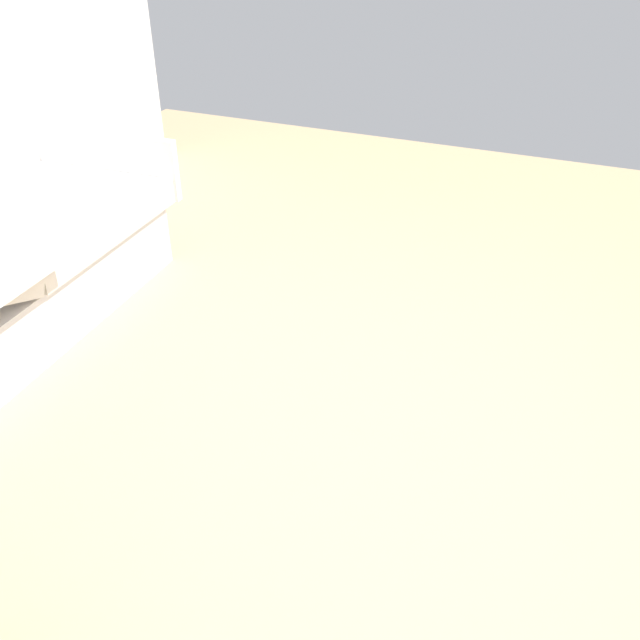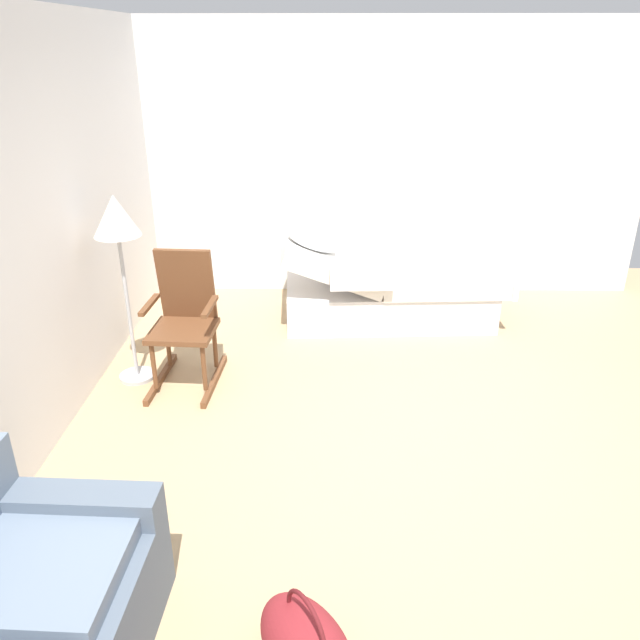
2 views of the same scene
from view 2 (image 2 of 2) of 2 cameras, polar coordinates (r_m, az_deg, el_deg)
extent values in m
plane|color=tan|center=(4.23, 9.57, -11.92)|extent=(7.34, 7.34, 0.00)
cube|color=white|center=(4.02, -27.10, 5.29)|extent=(6.07, 0.10, 2.70)
cube|color=white|center=(6.49, 6.67, 14.13)|extent=(0.10, 5.12, 2.70)
cube|color=silver|center=(6.04, 6.20, 1.74)|extent=(0.98, 1.98, 0.35)
cube|color=white|center=(6.04, 10.75, 3.93)|extent=(0.97, 1.20, 0.14)
cube|color=white|center=(5.84, 1.04, 5.39)|extent=(0.96, 0.98, 0.46)
ellipsoid|color=white|center=(5.77, -0.72, 7.30)|extent=(0.37, 0.52, 0.30)
cube|color=silver|center=(5.37, 3.93, 4.11)|extent=(0.07, 0.56, 0.28)
cube|color=silver|center=(6.32, 2.99, 7.27)|extent=(0.07, 0.56, 0.28)
cube|color=silver|center=(6.16, 16.28, 4.88)|extent=(0.95, 0.10, 0.36)
cylinder|color=black|center=(5.70, -1.32, -0.92)|extent=(0.10, 0.10, 0.10)
cylinder|color=black|center=(6.36, -1.44, 1.85)|extent=(0.10, 0.10, 0.10)
cylinder|color=black|center=(5.94, 14.27, -0.64)|extent=(0.10, 0.10, 0.10)
cylinder|color=black|center=(6.58, 12.62, 2.01)|extent=(0.10, 0.10, 0.10)
cube|color=slate|center=(2.99, -23.91, -20.03)|extent=(0.70, 0.67, 0.10)
cube|color=slate|center=(3.35, -21.41, -18.37)|extent=(0.21, 0.86, 0.60)
cube|color=brown|center=(5.11, -14.37, -5.22)|extent=(0.76, 0.08, 0.05)
cube|color=brown|center=(5.00, -9.64, -5.49)|extent=(0.76, 0.08, 0.05)
cylinder|color=brown|center=(4.74, -10.60, -4.21)|extent=(0.04, 0.04, 0.40)
cylinder|color=brown|center=(4.85, -15.02, -3.98)|extent=(0.04, 0.04, 0.40)
cylinder|color=brown|center=(5.05, -9.61, -2.23)|extent=(0.04, 0.04, 0.40)
cylinder|color=brown|center=(5.16, -13.77, -2.06)|extent=(0.04, 0.04, 0.40)
cube|color=brown|center=(4.86, -12.46, -0.99)|extent=(0.49, 0.51, 0.04)
cube|color=brown|center=(4.92, -12.15, 3.16)|extent=(0.14, 0.44, 0.60)
cube|color=brown|center=(4.69, -10.06, 1.24)|extent=(0.39, 0.07, 0.03)
cube|color=brown|center=(4.82, -15.39, 1.36)|extent=(0.39, 0.07, 0.03)
cylinder|color=#B2B5BA|center=(5.22, -16.38, -4.92)|extent=(0.28, 0.28, 0.03)
cylinder|color=#B2B5BA|center=(4.97, -17.17, 1.03)|extent=(0.03, 0.03, 1.15)
cone|color=silver|center=(4.75, -18.25, 9.09)|extent=(0.34, 0.34, 0.30)
torus|color=maroon|center=(2.85, -1.29, -26.15)|extent=(0.26, 0.18, 0.30)
camera|label=1|loc=(3.31, -27.27, 12.63)|focal=38.78mm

